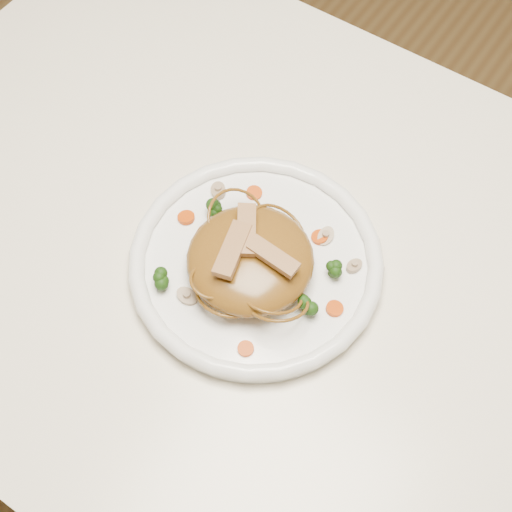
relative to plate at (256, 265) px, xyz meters
The scene contains 20 objects.
ground 0.76m from the plate, 42.44° to the left, with size 4.00×4.00×0.00m, color brown.
table 0.11m from the plate, 42.44° to the left, with size 1.20×0.80×0.75m.
plate is the anchor object (origin of this frame).
noodle_mound 0.04m from the plate, 84.00° to the right, with size 0.15×0.15×0.05m, color brown.
chicken_a 0.08m from the plate, 20.97° to the right, with size 0.06×0.02×0.01m, color #A97B50.
chicken_b 0.07m from the plate, behind, with size 0.07×0.02×0.01m, color #A97B50.
chicken_c 0.08m from the plate, 110.30° to the right, with size 0.07×0.02×0.01m, color #A97B50.
broccoli_0 0.10m from the plate, 24.71° to the left, with size 0.02×0.02×0.03m, color #1D440E, non-canonical shape.
broccoli_1 0.09m from the plate, 162.84° to the left, with size 0.03×0.03×0.03m, color #1D440E, non-canonical shape.
broccoli_2 0.12m from the plate, 129.86° to the right, with size 0.03×0.03×0.03m, color #1D440E, non-canonical shape.
broccoli_3 0.09m from the plate, 12.59° to the right, with size 0.02×0.02×0.03m, color #1D440E, non-canonical shape.
carrot_0 0.08m from the plate, 57.29° to the left, with size 0.02×0.02×0.01m, color #CD4F07.
carrot_1 0.11m from the plate, behind, with size 0.02×0.02×0.01m, color #CD4F07.
carrot_2 0.11m from the plate, ahead, with size 0.02×0.02×0.01m, color #CD4F07.
carrot_3 0.10m from the plate, 125.40° to the left, with size 0.02×0.02×0.01m, color #CD4F07.
carrot_4 0.11m from the plate, 61.78° to the right, with size 0.02×0.02×0.01m, color #CD4F07.
mushroom_0 0.09m from the plate, 115.12° to the right, with size 0.03×0.03×0.01m, color tan.
mushroom_1 0.12m from the plate, 30.46° to the left, with size 0.02×0.02×0.01m, color tan.
mushroom_2 0.11m from the plate, 149.02° to the left, with size 0.03×0.03×0.01m, color tan.
mushroom_3 0.09m from the plate, 56.10° to the left, with size 0.03×0.03×0.01m, color tan.
Camera 1 is at (0.22, -0.40, 1.55)m, focal length 52.93 mm.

